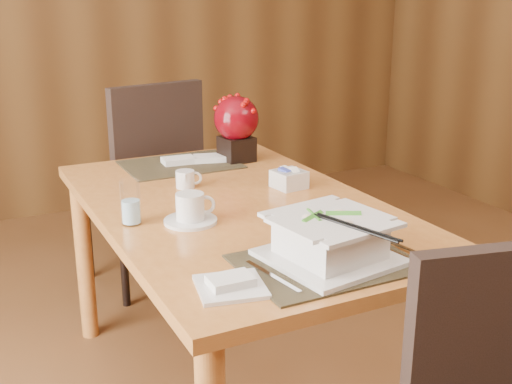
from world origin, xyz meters
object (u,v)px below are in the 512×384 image
water_glass (131,202)px  far_chair (147,175)px  dining_table (238,231)px  sugar_caddy (289,179)px  soup_setting (330,240)px  coffee_cup (190,210)px  bread_plate (231,287)px  creamer_jug (185,179)px  berry_decor (236,124)px

water_glass → far_chair: far_chair is taller
dining_table → sugar_caddy: bearing=19.0°
soup_setting → far_chair: (-0.02, 1.57, -0.23)m
water_glass → far_chair: size_ratio=0.14×
coffee_cup → bread_plate: coffee_cup is taller
water_glass → bread_plate: (0.09, -0.54, -0.07)m
creamer_jug → dining_table: bearing=-50.5°
sugar_caddy → far_chair: size_ratio=0.10×
far_chair → coffee_cup: bearing=68.2°
water_glass → creamer_jug: water_glass is taller
creamer_jug → berry_decor: 0.43m
sugar_caddy → far_chair: far_chair is taller
soup_setting → far_chair: far_chair is taller
soup_setting → far_chair: size_ratio=0.34×
sugar_caddy → far_chair: 1.00m
sugar_caddy → berry_decor: berry_decor is taller
sugar_caddy → dining_table: bearing=-161.0°
coffee_cup → sugar_caddy: (0.45, 0.18, -0.01)m
dining_table → creamer_jug: 0.30m
coffee_cup → water_glass: size_ratio=1.16×
bread_plate → coffee_cup: bearing=80.6°
dining_table → far_chair: bearing=90.1°
dining_table → sugar_caddy: size_ratio=14.34×
berry_decor → far_chair: (-0.24, 0.52, -0.32)m
berry_decor → sugar_caddy: bearing=-88.7°
soup_setting → far_chair: 1.59m
water_glass → bread_plate: bearing=-80.9°
soup_setting → water_glass: 0.64m
soup_setting → dining_table: bearing=83.0°
soup_setting → berry_decor: size_ratio=1.28×
soup_setting → berry_decor: 1.08m
creamer_jug → soup_setting: bearing=-62.7°
soup_setting → bread_plate: size_ratio=2.19×
soup_setting → creamer_jug: size_ratio=4.01×
sugar_caddy → berry_decor: (-0.01, 0.43, 0.12)m
sugar_caddy → bread_plate: 0.84m
soup_setting → coffee_cup: 0.49m
dining_table → far_chair: 1.03m
dining_table → water_glass: (-0.37, -0.03, 0.17)m
soup_setting → berry_decor: berry_decor is taller
coffee_cup → bread_plate: size_ratio=1.03×
berry_decor → bread_plate: 1.21m
far_chair → creamer_jug: bearing=71.8°
bread_plate → soup_setting: bearing=5.8°
berry_decor → far_chair: size_ratio=0.26×
bread_plate → far_chair: 1.64m
soup_setting → bread_plate: 0.31m
coffee_cup → water_glass: water_glass is taller
dining_table → far_chair: size_ratio=1.45×
water_glass → creamer_jug: 0.40m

